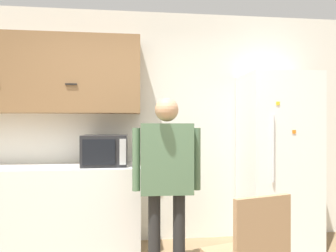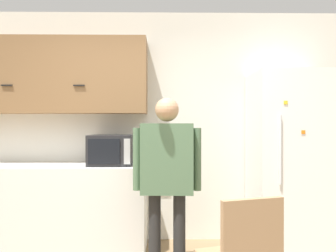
# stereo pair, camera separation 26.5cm
# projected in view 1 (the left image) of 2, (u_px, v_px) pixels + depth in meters

# --- Properties ---
(back_wall) EXTENTS (6.00, 0.06, 2.70)m
(back_wall) POSITION_uv_depth(u_px,v_px,m) (139.00, 126.00, 3.55)
(back_wall) COLOR silver
(back_wall) RESTS_ON ground_plane
(counter) EXTENTS (2.21, 0.59, 0.93)m
(counter) POSITION_uv_depth(u_px,v_px,m) (34.00, 211.00, 3.11)
(counter) COLOR silver
(counter) RESTS_ON ground_plane
(upper_cabinets) EXTENTS (2.21, 0.33, 0.85)m
(upper_cabinets) POSITION_uv_depth(u_px,v_px,m) (38.00, 74.00, 3.24)
(upper_cabinets) COLOR olive
(microwave) EXTENTS (0.46, 0.41, 0.33)m
(microwave) POSITION_uv_depth(u_px,v_px,m) (105.00, 150.00, 3.18)
(microwave) COLOR #232326
(microwave) RESTS_ON counter
(person) EXTENTS (0.61, 0.24, 1.61)m
(person) POSITION_uv_depth(u_px,v_px,m) (167.00, 168.00, 2.67)
(person) COLOR black
(person) RESTS_ON ground_plane
(refrigerator) EXTENTS (0.76, 0.65, 1.93)m
(refrigerator) POSITION_uv_depth(u_px,v_px,m) (277.00, 160.00, 3.38)
(refrigerator) COLOR white
(refrigerator) RESTS_ON ground_plane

